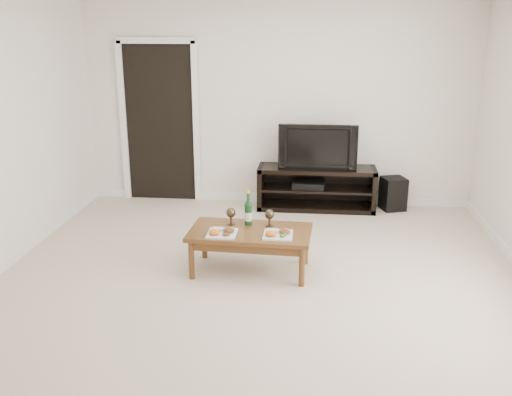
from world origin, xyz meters
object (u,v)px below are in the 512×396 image
Objects in this scene: media_console at (316,188)px; television at (318,145)px; subwoofer at (393,194)px; coffee_table at (250,251)px.

television reaches higher than media_console.
coffee_table is at bearing -145.08° from subwoofer.
media_console reaches higher than subwoofer.
media_console is at bearing 72.56° from coffee_table.
coffee_table is at bearing -107.44° from media_console.
coffee_table is (-1.61, -2.07, 0.00)m from subwoofer.
television is (0.00, 0.00, 0.56)m from media_console.
television is at bearing 166.87° from subwoofer.
subwoofer is 0.36× the size of coffee_table.
television reaches higher than coffee_table.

